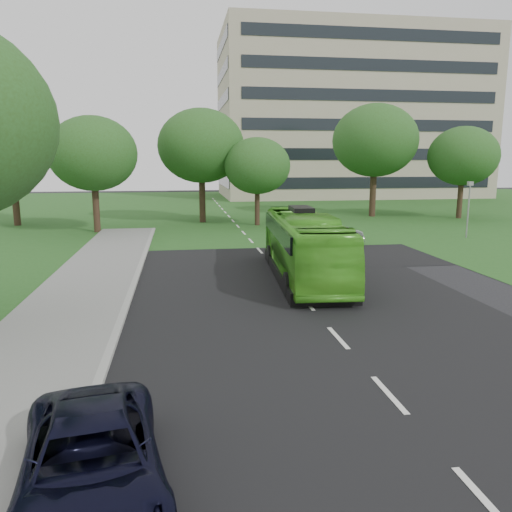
# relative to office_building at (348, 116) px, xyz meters

# --- Properties ---
(ground) EXTENTS (160.00, 160.00, 0.00)m
(ground) POSITION_rel_office_building_xyz_m (-21.96, -61.96, -12.50)
(ground) COLOR black
(ground) RESTS_ON ground
(street_surfaces) EXTENTS (120.00, 120.00, 0.15)m
(street_surfaces) POSITION_rel_office_building_xyz_m (-22.34, -39.21, -12.47)
(street_surfaces) COLOR black
(street_surfaces) RESTS_ON ground
(office_building) EXTENTS (40.10, 20.10, 25.00)m
(office_building) POSITION_rel_office_building_xyz_m (0.00, 0.00, 0.00)
(office_building) COLOR tan
(office_building) RESTS_ON ground
(tree_park_a) EXTENTS (6.81, 6.81, 9.05)m
(tree_park_a) POSITION_rel_office_building_xyz_m (-33.44, -37.75, -6.36)
(tree_park_a) COLOR black
(tree_park_a) RESTS_ON ground
(tree_park_b) EXTENTS (7.82, 7.82, 10.25)m
(tree_park_b) POSITION_rel_office_building_xyz_m (-24.82, -32.43, -5.59)
(tree_park_b) COLOR black
(tree_park_b) RESTS_ON ground
(tree_park_c) EXTENTS (5.73, 5.73, 7.61)m
(tree_park_c) POSITION_rel_office_building_xyz_m (-20.16, -35.38, -7.34)
(tree_park_c) COLOR black
(tree_park_c) RESTS_ON ground
(tree_park_d) EXTENTS (8.45, 8.45, 11.17)m
(tree_park_d) POSITION_rel_office_building_xyz_m (-7.49, -30.22, -4.94)
(tree_park_d) COLOR black
(tree_park_d) RESTS_ON ground
(tree_park_e) EXTENTS (6.67, 6.67, 8.89)m
(tree_park_e) POSITION_rel_office_building_xyz_m (0.40, -33.06, -6.46)
(tree_park_e) COLOR black
(tree_park_e) RESTS_ON ground
(tree_park_f) EXTENTS (7.64, 7.64, 10.20)m
(tree_park_f) POSITION_rel_office_building_xyz_m (-41.06, -32.35, -5.57)
(tree_park_f) COLOR black
(tree_park_f) RESTS_ON ground
(bus) EXTENTS (3.42, 11.43, 3.14)m
(bus) POSITION_rel_office_building_xyz_m (-20.96, -55.49, -10.93)
(bus) COLOR #51BC29
(bus) RESTS_ON ground
(sedan) EXTENTS (5.25, 2.21, 1.69)m
(sedan) POSITION_rel_office_building_xyz_m (-17.34, -46.58, -11.66)
(sedan) COLOR #9F9FA4
(sedan) RESTS_ON ground
(suv) EXTENTS (3.08, 5.35, 1.40)m
(suv) POSITION_rel_office_building_xyz_m (-28.46, -70.82, -11.80)
(suv) COLOR black
(suv) RESTS_ON ground
(camera_pole) EXTENTS (0.36, 0.32, 4.13)m
(camera_pole) POSITION_rel_office_building_xyz_m (-5.96, -44.89, -9.84)
(camera_pole) COLOR gray
(camera_pole) RESTS_ON ground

